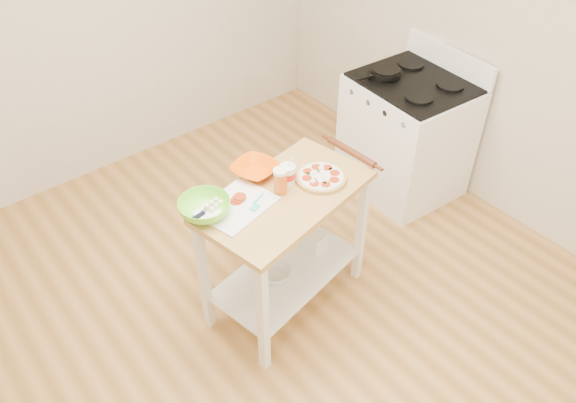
% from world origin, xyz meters
% --- Properties ---
extents(room_shell, '(4.04, 4.54, 2.74)m').
position_xyz_m(room_shell, '(0.00, 0.00, 1.35)').
color(room_shell, '#B88444').
rests_on(room_shell, ground).
extents(prep_island, '(1.11, 0.74, 0.90)m').
position_xyz_m(prep_island, '(0.13, 0.12, 0.64)').
color(prep_island, tan).
rests_on(prep_island, ground).
extents(gas_stove, '(0.77, 0.89, 1.11)m').
position_xyz_m(gas_stove, '(1.64, 0.49, 0.47)').
color(gas_stove, white).
rests_on(gas_stove, ground).
extents(skillet, '(0.36, 0.23, 0.03)m').
position_xyz_m(skillet, '(1.52, 0.68, 0.98)').
color(skillet, black).
rests_on(skillet, gas_stove).
extents(pizza, '(0.30, 0.30, 0.05)m').
position_xyz_m(pizza, '(0.37, 0.10, 0.92)').
color(pizza, tan).
rests_on(pizza, prep_island).
extents(cutting_board, '(0.46, 0.38, 0.04)m').
position_xyz_m(cutting_board, '(-0.15, 0.21, 0.91)').
color(cutting_board, white).
rests_on(cutting_board, prep_island).
extents(spatula, '(0.14, 0.10, 0.01)m').
position_xyz_m(spatula, '(-0.05, 0.15, 0.92)').
color(spatula, '#42CBBD').
rests_on(spatula, cutting_board).
extents(knife, '(0.27, 0.06, 0.01)m').
position_xyz_m(knife, '(-0.32, 0.26, 0.92)').
color(knife, silver).
rests_on(knife, cutting_board).
extents(orange_bowl, '(0.32, 0.32, 0.06)m').
position_xyz_m(orange_bowl, '(0.11, 0.38, 0.93)').
color(orange_bowl, '#F65E04').
rests_on(orange_bowl, prep_island).
extents(green_bowl, '(0.28, 0.28, 0.09)m').
position_xyz_m(green_bowl, '(-0.31, 0.27, 0.94)').
color(green_bowl, '#74E22F').
rests_on(green_bowl, prep_island).
extents(beer_pint, '(0.08, 0.08, 0.16)m').
position_xyz_m(beer_pint, '(0.12, 0.15, 0.98)').
color(beer_pint, '#C75A11').
rests_on(beer_pint, prep_island).
extents(yogurt_tub, '(0.10, 0.10, 0.20)m').
position_xyz_m(yogurt_tub, '(0.21, 0.20, 0.96)').
color(yogurt_tub, white).
rests_on(yogurt_tub, prep_island).
extents(rolling_pin, '(0.06, 0.38, 0.04)m').
position_xyz_m(rolling_pin, '(0.68, 0.16, 0.92)').
color(rolling_pin, '#542713').
rests_on(rolling_pin, prep_island).
extents(shelf_glass_bowl, '(0.24, 0.24, 0.06)m').
position_xyz_m(shelf_glass_bowl, '(0.05, 0.13, 0.29)').
color(shelf_glass_bowl, silver).
rests_on(shelf_glass_bowl, prep_island).
extents(shelf_bin, '(0.15, 0.15, 0.13)m').
position_xyz_m(shelf_bin, '(0.41, 0.17, 0.32)').
color(shelf_bin, white).
rests_on(shelf_bin, prep_island).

